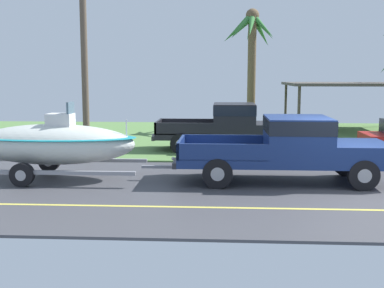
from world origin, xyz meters
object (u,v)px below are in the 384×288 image
object	(u,v)px
utility_pole	(84,36)
carport_awning	(352,85)
pickup_truck_towing	(296,146)
palm_tree_mid	(251,41)
parked_pickup_background	(233,125)
boat_on_trailer	(52,144)

from	to	relation	value
utility_pole	carport_awning	bearing A→B (deg)	37.04
pickup_truck_towing	palm_tree_mid	bearing A→B (deg)	92.84
pickup_truck_towing	parked_pickup_background	size ratio (longest dim) A/B	1.08
pickup_truck_towing	palm_tree_mid	size ratio (longest dim) A/B	0.94
parked_pickup_background	carport_awning	world-z (taller)	carport_awning
pickup_truck_towing	boat_on_trailer	distance (m)	6.88
carport_awning	utility_pole	distance (m)	14.69
carport_awning	palm_tree_mid	size ratio (longest dim) A/B	1.04
parked_pickup_background	utility_pole	xyz separation A→B (m)	(-5.36, -1.59, 3.31)
boat_on_trailer	palm_tree_mid	world-z (taller)	palm_tree_mid
palm_tree_mid	utility_pole	xyz separation A→B (m)	(-6.36, -8.61, -0.36)
carport_awning	palm_tree_mid	distance (m)	5.73
palm_tree_mid	boat_on_trailer	bearing A→B (deg)	-116.41
utility_pole	boat_on_trailer	bearing A→B (deg)	-88.51
carport_awning	boat_on_trailer	bearing A→B (deg)	-132.09
pickup_truck_towing	utility_pole	xyz separation A→B (m)	(-6.98, 3.98, 3.32)
palm_tree_mid	carport_awning	bearing A→B (deg)	1.75
boat_on_trailer	palm_tree_mid	xyz separation A→B (m)	(6.26, 12.60, 3.68)
boat_on_trailer	palm_tree_mid	size ratio (longest dim) A/B	0.96
palm_tree_mid	parked_pickup_background	bearing A→B (deg)	-98.09
parked_pickup_background	boat_on_trailer	bearing A→B (deg)	-133.33
pickup_truck_towing	parked_pickup_background	distance (m)	5.81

